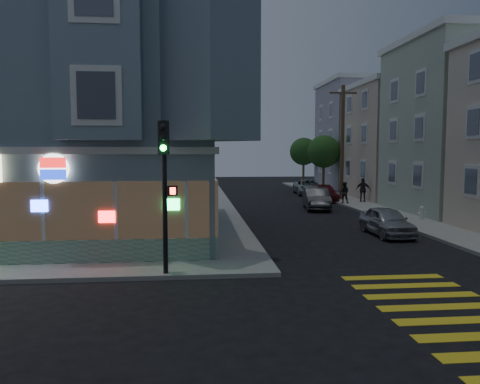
{
  "coord_description": "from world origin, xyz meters",
  "views": [
    {
      "loc": [
        0.29,
        -12.3,
        3.98
      ],
      "look_at": [
        2.08,
        5.97,
        2.37
      ],
      "focal_mm": 35.0,
      "sensor_mm": 36.0,
      "label": 1
    }
  ],
  "objects": [
    {
      "name": "sidewalk_ne",
      "position": [
        23.0,
        23.0,
        0.07
      ],
      "size": [
        24.0,
        42.0,
        0.15
      ],
      "primitive_type": "cube",
      "color": "gray",
      "rests_on": "ground"
    },
    {
      "name": "ground",
      "position": [
        0.0,
        0.0,
        0.0
      ],
      "size": [
        120.0,
        120.0,
        0.0
      ],
      "primitive_type": "plane",
      "color": "black",
      "rests_on": "ground"
    },
    {
      "name": "fire_hydrant",
      "position": [
        13.0,
        12.63,
        0.55
      ],
      "size": [
        0.44,
        0.25,
        0.76
      ],
      "color": "silver",
      "rests_on": "sidewalk_ne"
    },
    {
      "name": "parked_car_c",
      "position": [
        10.7,
        24.08,
        0.61
      ],
      "size": [
        2.21,
        4.4,
        1.23
      ],
      "primitive_type": "imported",
      "rotation": [
        0.0,
        0.0,
        -0.12
      ],
      "color": "#5B141D",
      "rests_on": "ground"
    },
    {
      "name": "row_house_c",
      "position": [
        19.5,
        25.0,
        4.65
      ],
      "size": [
        12.0,
        8.6,
        9.0
      ],
      "primitive_type": "cube",
      "color": "#CAAF9C",
      "rests_on": "sidewalk_ne"
    },
    {
      "name": "pedestrian_a",
      "position": [
        11.3,
        21.16,
        0.93
      ],
      "size": [
        0.93,
        0.84,
        1.56
      ],
      "primitive_type": "imported",
      "rotation": [
        0.0,
        0.0,
        2.74
      ],
      "color": "black",
      "rests_on": "sidewalk_ne"
    },
    {
      "name": "utility_pole",
      "position": [
        12.0,
        24.0,
        4.8
      ],
      "size": [
        2.2,
        0.3,
        9.0
      ],
      "color": "#4C3826",
      "rests_on": "sidewalk_ne"
    },
    {
      "name": "street_tree_far",
      "position": [
        12.2,
        38.0,
        3.94
      ],
      "size": [
        3.0,
        3.0,
        5.3
      ],
      "color": "#4C3826",
      "rests_on": "sidewalk_ne"
    },
    {
      "name": "street_tree_near",
      "position": [
        12.2,
        30.0,
        3.94
      ],
      "size": [
        3.0,
        3.0,
        5.3
      ],
      "color": "#4C3826",
      "rests_on": "sidewalk_ne"
    },
    {
      "name": "traffic_signal",
      "position": [
        -0.61,
        2.18,
        3.37
      ],
      "size": [
        0.59,
        0.53,
        4.77
      ],
      "rotation": [
        0.0,
        0.0,
        0.26
      ],
      "color": "black",
      "rests_on": "sidewalk_nw"
    },
    {
      "name": "parked_car_d",
      "position": [
        10.7,
        29.65,
        0.7
      ],
      "size": [
        2.68,
        5.17,
        1.39
      ],
      "primitive_type": "imported",
      "rotation": [
        0.0,
        0.0,
        -0.07
      ],
      "color": "#9EA5A8",
      "rests_on": "ground"
    },
    {
      "name": "pedestrian_b",
      "position": [
        13.0,
        21.86,
        1.06
      ],
      "size": [
        1.15,
        0.79,
        1.82
      ],
      "primitive_type": "imported",
      "rotation": [
        0.0,
        0.0,
        2.78
      ],
      "color": "#26232B",
      "rests_on": "sidewalk_ne"
    },
    {
      "name": "corner_building",
      "position": [
        -6.0,
        10.98,
        5.82
      ],
      "size": [
        14.6,
        14.6,
        11.4
      ],
      "color": "slate",
      "rests_on": "sidewalk_nw"
    },
    {
      "name": "row_house_d",
      "position": [
        19.5,
        34.0,
        5.4
      ],
      "size": [
        12.0,
        8.6,
        10.5
      ],
      "primitive_type": "cube",
      "color": "#9591A0",
      "rests_on": "sidewalk_ne"
    },
    {
      "name": "sidewalk_nw",
      "position": [
        -13.5,
        23.0,
        0.07
      ],
      "size": [
        33.0,
        42.0,
        0.15
      ],
      "primitive_type": "cube",
      "color": "gray",
      "rests_on": "ground"
    },
    {
      "name": "parked_car_b",
      "position": [
        8.6,
        18.88,
        0.73
      ],
      "size": [
        2.13,
        4.6,
        1.46
      ],
      "primitive_type": "imported",
      "rotation": [
        0.0,
        0.0,
        -0.14
      ],
      "color": "#35373A",
      "rests_on": "ground"
    },
    {
      "name": "parked_car_a",
      "position": [
        9.33,
        8.81,
        0.67
      ],
      "size": [
        1.6,
        3.95,
        1.35
      ],
      "primitive_type": "imported",
      "rotation": [
        0.0,
        0.0,
        0.0
      ],
      "color": "#989A9F",
      "rests_on": "ground"
    }
  ]
}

